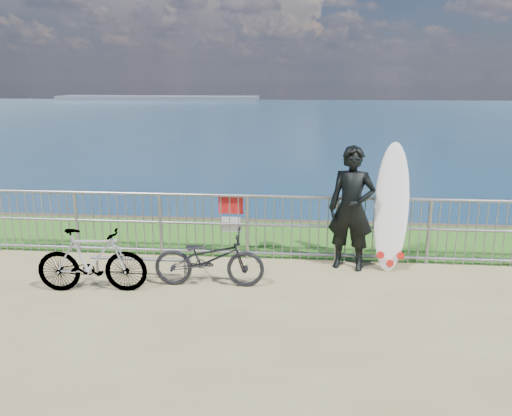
# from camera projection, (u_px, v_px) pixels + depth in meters

# --- Properties ---
(grass_strip) EXTENTS (120.00, 120.00, 0.00)m
(grass_strip) POSITION_uv_depth(u_px,v_px,m) (279.00, 238.00, 9.60)
(grass_strip) COLOR #28621B
(grass_strip) RESTS_ON ground
(seascape) EXTENTS (260.00, 260.00, 5.00)m
(seascape) POSITION_uv_depth(u_px,v_px,m) (159.00, 100.00, 153.91)
(seascape) COLOR brown
(seascape) RESTS_ON ground
(railing) EXTENTS (10.06, 0.10, 1.13)m
(railing) POSITION_uv_depth(u_px,v_px,m) (277.00, 226.00, 8.40)
(railing) COLOR gray
(railing) RESTS_ON ground
(surfer) EXTENTS (0.83, 0.65, 1.99)m
(surfer) POSITION_uv_depth(u_px,v_px,m) (351.00, 209.00, 7.91)
(surfer) COLOR black
(surfer) RESTS_ON ground
(surfboard) EXTENTS (0.60, 0.55, 2.05)m
(surfboard) POSITION_uv_depth(u_px,v_px,m) (391.00, 212.00, 7.91)
(surfboard) COLOR white
(surfboard) RESTS_ON ground
(bicycle_near) EXTENTS (1.65, 0.63, 0.85)m
(bicycle_near) POSITION_uv_depth(u_px,v_px,m) (209.00, 258.00, 7.35)
(bicycle_near) COLOR black
(bicycle_near) RESTS_ON ground
(bicycle_far) EXTENTS (1.61, 0.59, 0.95)m
(bicycle_far) POSITION_uv_depth(u_px,v_px,m) (92.00, 260.00, 7.15)
(bicycle_far) COLOR black
(bicycle_far) RESTS_ON ground
(bike_rack) EXTENTS (1.59, 0.05, 0.34)m
(bike_rack) POSITION_uv_depth(u_px,v_px,m) (141.00, 261.00, 7.67)
(bike_rack) COLOR gray
(bike_rack) RESTS_ON ground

